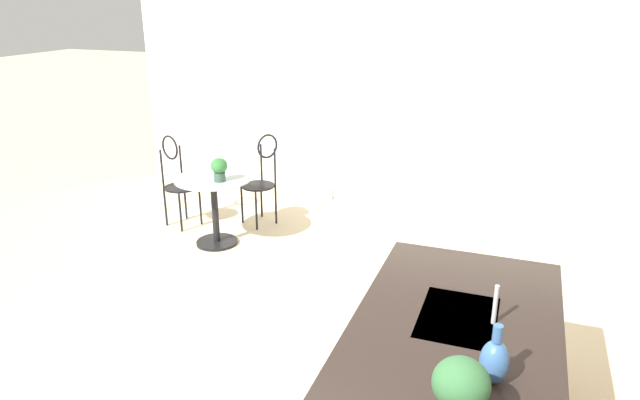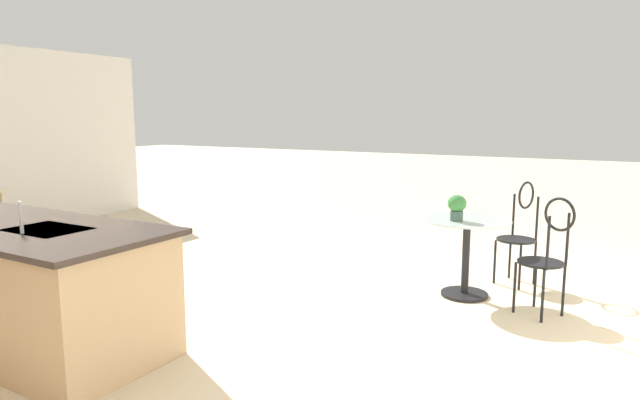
{
  "view_description": "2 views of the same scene",
  "coord_description": "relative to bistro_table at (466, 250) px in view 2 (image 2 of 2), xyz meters",
  "views": [
    {
      "loc": [
        2.5,
        1.07,
        2.54
      ],
      "look_at": [
        -1.46,
        -0.38,
        1.02
      ],
      "focal_mm": 32.23,
      "sensor_mm": 36.0,
      "label": 1
    },
    {
      "loc": [
        -3.76,
        3.14,
        1.7
      ],
      "look_at": [
        -1.5,
        -0.78,
        1.0
      ],
      "focal_mm": 30.91,
      "sensor_mm": 36.0,
      "label": 2
    }
  ],
  "objects": [
    {
      "name": "potted_plant_on_table",
      "position": [
        0.07,
        0.12,
        0.43
      ],
      "size": [
        0.17,
        0.17,
        0.24
      ],
      "color": "#385147",
      "rests_on": "bistro_table"
    },
    {
      "name": "bistro_table",
      "position": [
        0.0,
        0.0,
        0.0
      ],
      "size": [
        0.8,
        0.8,
        0.74
      ],
      "color": "black",
      "rests_on": "ground"
    },
    {
      "name": "kitchen_island",
      "position": [
        2.73,
        2.76,
        0.02
      ],
      "size": [
        2.8,
        1.06,
        0.92
      ],
      "color": "tan",
      "rests_on": "ground"
    },
    {
      "name": "chair_by_island",
      "position": [
        -0.35,
        -0.68,
        0.13
      ],
      "size": [
        0.49,
        0.52,
        1.04
      ],
      "color": "black",
      "rests_on": "ground"
    },
    {
      "name": "ground_plane",
      "position": [
        2.43,
        1.91,
        -0.45
      ],
      "size": [
        40.0,
        40.0,
        0.0
      ],
      "primitive_type": "plane",
      "color": "beige"
    },
    {
      "name": "sink_faucet",
      "position": [
        2.18,
        2.94,
        0.58
      ],
      "size": [
        0.02,
        0.02,
        0.22
      ],
      "primitive_type": "cylinder",
      "color": "#B2B5BA",
      "rests_on": "kitchen_island"
    },
    {
      "name": "chair_near_window",
      "position": [
        -0.74,
        0.2,
        0.13
      ],
      "size": [
        0.52,
        0.51,
        1.04
      ],
      "color": "black",
      "rests_on": "ground"
    }
  ]
}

